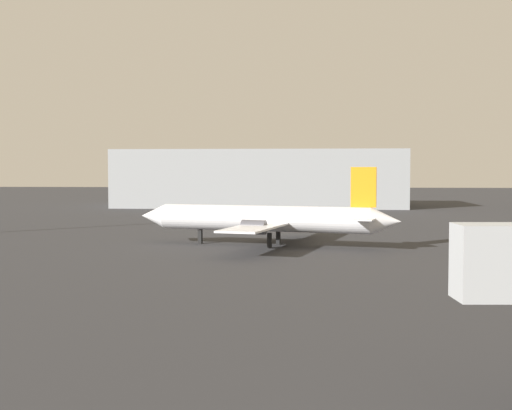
% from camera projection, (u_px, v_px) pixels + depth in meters
% --- Properties ---
extents(airplane_distant, '(28.43, 24.55, 8.32)m').
position_uv_depth(airplane_distant, '(266.00, 219.00, 72.30)').
color(airplane_distant, white).
rests_on(airplane_distant, ground_plane).
extents(terminal_building, '(61.47, 25.53, 12.29)m').
position_uv_depth(terminal_building, '(261.00, 178.00, 152.03)').
color(terminal_building, '#999EA3').
rests_on(terminal_building, ground_plane).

